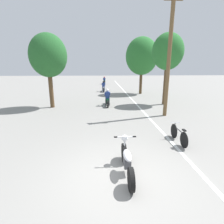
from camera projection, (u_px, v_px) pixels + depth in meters
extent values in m
plane|color=gray|center=(117.00, 175.00, 5.22)|extent=(120.00, 120.00, 0.00)
cube|color=white|center=(132.00, 100.00, 17.03)|extent=(0.14, 48.00, 0.01)
cylinder|color=brown|center=(169.00, 57.00, 10.69)|extent=(0.24, 0.24, 7.46)
cylinder|color=#513A23|center=(165.00, 84.00, 14.66)|extent=(0.32, 0.32, 3.53)
ellipsoid|color=#286B2D|center=(168.00, 52.00, 14.01)|extent=(2.53, 2.28, 2.91)
cylinder|color=#513A23|center=(141.00, 80.00, 20.59)|extent=(0.32, 0.32, 3.16)
ellipsoid|color=#286B2D|center=(142.00, 56.00, 19.90)|extent=(3.66, 3.30, 4.21)
cylinder|color=#513A23|center=(51.00, 88.00, 13.58)|extent=(0.32, 0.32, 3.08)
ellipsoid|color=#235B28|center=(48.00, 55.00, 12.97)|extent=(2.78, 2.50, 3.20)
cylinder|color=black|center=(124.00, 152.00, 5.95)|extent=(0.12, 0.64, 0.64)
cylinder|color=black|center=(131.00, 180.00, 4.52)|extent=(0.12, 0.64, 0.64)
ellipsoid|color=silver|center=(127.00, 155.00, 5.16)|extent=(0.24, 0.69, 0.19)
cube|color=#4C4C51|center=(127.00, 163.00, 5.22)|extent=(0.20, 0.36, 0.24)
cylinder|color=silver|center=(124.00, 145.00, 5.78)|extent=(0.06, 0.23, 0.66)
cylinder|color=silver|center=(125.00, 137.00, 5.61)|extent=(0.60, 0.04, 0.04)
cylinder|color=black|center=(116.00, 137.00, 5.59)|extent=(0.11, 0.05, 0.05)
cylinder|color=black|center=(134.00, 137.00, 5.63)|extent=(0.11, 0.05, 0.05)
sphere|color=silver|center=(125.00, 138.00, 5.72)|extent=(0.22, 0.22, 0.22)
cylinder|color=black|center=(107.00, 100.00, 15.25)|extent=(0.12, 0.57, 0.57)
cylinder|color=black|center=(108.00, 104.00, 13.82)|extent=(0.12, 0.57, 0.57)
cube|color=#0C4723|center=(107.00, 100.00, 14.49)|extent=(0.20, 0.95, 0.28)
cylinder|color=silver|center=(107.00, 93.00, 14.99)|extent=(0.50, 0.03, 0.03)
cylinder|color=#38383D|center=(106.00, 102.00, 14.47)|extent=(0.11, 0.11, 0.61)
cylinder|color=#38383D|center=(109.00, 102.00, 14.49)|extent=(0.11, 0.11, 0.61)
cube|color=navy|center=(107.00, 95.00, 14.36)|extent=(0.34, 0.28, 0.58)
cylinder|color=navy|center=(105.00, 94.00, 14.49)|extent=(0.08, 0.46, 0.35)
cylinder|color=navy|center=(110.00, 94.00, 14.52)|extent=(0.08, 0.46, 0.35)
sphere|color=white|center=(107.00, 90.00, 14.30)|extent=(0.24, 0.24, 0.24)
cylinder|color=black|center=(103.00, 89.00, 23.32)|extent=(0.12, 0.61, 0.61)
cylinder|color=black|center=(104.00, 90.00, 21.93)|extent=(0.12, 0.61, 0.61)
cube|color=silver|center=(103.00, 88.00, 22.58)|extent=(0.20, 0.93, 0.28)
cylinder|color=silver|center=(103.00, 84.00, 23.06)|extent=(0.50, 0.03, 0.03)
cylinder|color=slate|center=(103.00, 89.00, 22.57)|extent=(0.11, 0.11, 0.62)
cylinder|color=slate|center=(105.00, 89.00, 22.58)|extent=(0.11, 0.11, 0.62)
cube|color=navy|center=(103.00, 85.00, 22.46)|extent=(0.34, 0.27, 0.54)
cylinder|color=navy|center=(102.00, 84.00, 22.59)|extent=(0.08, 0.43, 0.33)
cylinder|color=navy|center=(105.00, 84.00, 22.61)|extent=(0.08, 0.43, 0.33)
sphere|color=black|center=(103.00, 82.00, 22.40)|extent=(0.22, 0.22, 0.22)
cylinder|color=black|center=(104.00, 82.00, 33.33)|extent=(0.12, 0.65, 0.65)
cylinder|color=black|center=(104.00, 83.00, 31.99)|extent=(0.12, 0.65, 0.65)
cube|color=#0C4723|center=(104.00, 81.00, 32.61)|extent=(0.20, 0.89, 0.28)
cylinder|color=silver|center=(104.00, 78.00, 33.06)|extent=(0.50, 0.03, 0.03)
cylinder|color=#282D3D|center=(104.00, 82.00, 32.60)|extent=(0.11, 0.11, 0.64)
cylinder|color=#282D3D|center=(105.00, 82.00, 32.62)|extent=(0.11, 0.11, 0.64)
cube|color=navy|center=(104.00, 79.00, 32.49)|extent=(0.34, 0.27, 0.52)
cylinder|color=navy|center=(103.00, 79.00, 32.62)|extent=(0.08, 0.41, 0.32)
cylinder|color=navy|center=(105.00, 79.00, 32.65)|extent=(0.08, 0.41, 0.32)
sphere|color=#B21919|center=(104.00, 77.00, 32.44)|extent=(0.22, 0.22, 0.22)
cylinder|color=black|center=(174.00, 131.00, 7.90)|extent=(0.04, 0.65, 0.65)
cylinder|color=black|center=(184.00, 140.00, 6.94)|extent=(0.04, 0.65, 0.65)
cylinder|color=black|center=(179.00, 130.00, 7.36)|extent=(0.04, 0.80, 0.04)
cylinder|color=black|center=(184.00, 135.00, 6.96)|extent=(0.03, 0.03, 0.39)
cube|color=black|center=(184.00, 130.00, 6.92)|extent=(0.10, 0.20, 0.05)
cylinder|color=black|center=(175.00, 127.00, 7.80)|extent=(0.03, 0.03, 0.42)
cylinder|color=silver|center=(175.00, 123.00, 7.75)|extent=(0.44, 0.03, 0.03)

